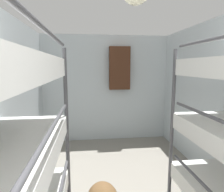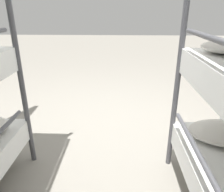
% 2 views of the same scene
% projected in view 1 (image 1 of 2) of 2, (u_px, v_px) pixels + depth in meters
% --- Properties ---
extents(wall_back, '(2.83, 0.06, 2.30)m').
position_uv_depth(wall_back, '(106.00, 89.00, 4.40)').
color(wall_back, silver).
rests_on(wall_back, ground_plane).
extents(hanging_coat, '(0.44, 0.12, 0.90)m').
position_uv_depth(hanging_coat, '(120.00, 68.00, 4.22)').
color(hanging_coat, '#472819').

